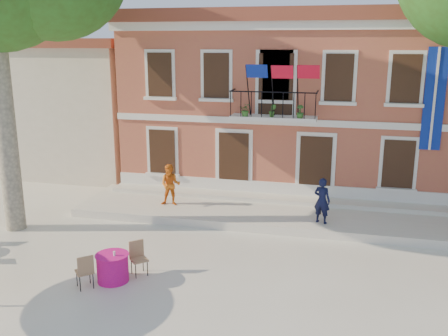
% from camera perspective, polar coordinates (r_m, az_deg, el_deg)
% --- Properties ---
extents(ground, '(90.00, 90.00, 0.00)m').
position_cam_1_polar(ground, '(14.99, -5.48, -10.54)').
color(ground, beige).
rests_on(ground, ground).
extents(main_building, '(13.50, 9.59, 7.50)m').
position_cam_1_polar(main_building, '(23.09, 7.26, 7.96)').
color(main_building, '#AB4F3D').
rests_on(main_building, ground).
extents(neighbor_west, '(9.40, 9.40, 6.40)m').
position_cam_1_polar(neighbor_west, '(27.84, -16.95, 7.36)').
color(neighbor_west, beige).
rests_on(neighbor_west, ground).
extents(terrace, '(14.00, 3.40, 0.30)m').
position_cam_1_polar(terrace, '(18.47, 4.91, -5.15)').
color(terrace, silver).
rests_on(terrace, ground).
extents(pedestrian_navy, '(0.67, 0.55, 1.57)m').
position_cam_1_polar(pedestrian_navy, '(17.11, 11.14, -3.67)').
color(pedestrian_navy, black).
rests_on(pedestrian_navy, terrace).
extents(pedestrian_orange, '(0.84, 0.70, 1.57)m').
position_cam_1_polar(pedestrian_orange, '(18.70, -6.14, -1.93)').
color(pedestrian_orange, orange).
rests_on(pedestrian_orange, terrace).
extents(cafe_table_1, '(1.69, 1.62, 0.95)m').
position_cam_1_polar(cafe_table_1, '(13.95, -12.62, -10.93)').
color(cafe_table_1, '#EF1673').
rests_on(cafe_table_1, ground).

